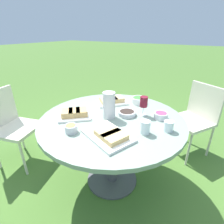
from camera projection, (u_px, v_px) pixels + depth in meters
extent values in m
plane|color=#446B2B|center=(112.00, 179.00, 1.90)|extent=(40.00, 40.00, 0.00)
cylinder|color=#4C4C51|center=(112.00, 178.00, 1.90)|extent=(0.53, 0.53, 0.02)
cylinder|color=#4C4C51|center=(112.00, 152.00, 1.74)|extent=(0.11, 0.11, 0.69)
cylinder|color=gray|center=(112.00, 120.00, 1.59)|extent=(1.30, 1.30, 0.03)
cube|color=beige|center=(190.00, 121.00, 2.15)|extent=(0.59, 0.59, 0.04)
cube|color=beige|center=(205.00, 102.00, 2.13)|extent=(0.39, 0.25, 0.42)
cylinder|color=beige|center=(165.00, 134.00, 2.33)|extent=(0.03, 0.03, 0.43)
cylinder|color=beige|center=(189.00, 150.00, 2.01)|extent=(0.03, 0.03, 0.43)
cylinder|color=beige|center=(185.00, 127.00, 2.48)|extent=(0.03, 0.03, 0.43)
cylinder|color=beige|center=(210.00, 141.00, 2.17)|extent=(0.03, 0.03, 0.43)
cube|color=beige|center=(18.00, 129.00, 1.99)|extent=(0.53, 0.54, 0.04)
cylinder|color=beige|center=(23.00, 159.00, 1.87)|extent=(0.03, 0.03, 0.43)
cylinder|color=beige|center=(45.00, 139.00, 2.21)|extent=(0.03, 0.03, 0.43)
cylinder|color=beige|center=(21.00, 135.00, 2.31)|extent=(0.03, 0.03, 0.43)
cylinder|color=silver|center=(109.00, 105.00, 1.54)|extent=(0.11, 0.11, 0.24)
cone|color=silver|center=(104.00, 94.00, 1.53)|extent=(0.03, 0.03, 0.03)
cylinder|color=silver|center=(143.00, 115.00, 1.64)|extent=(0.06, 0.06, 0.01)
cylinder|color=silver|center=(143.00, 110.00, 1.62)|extent=(0.01, 0.01, 0.08)
cylinder|color=maroon|center=(144.00, 102.00, 1.58)|extent=(0.07, 0.07, 0.10)
cube|color=white|center=(112.00, 102.00, 1.89)|extent=(0.36, 0.37, 0.02)
cube|color=tan|center=(118.00, 99.00, 1.90)|extent=(0.17, 0.17, 0.04)
cube|color=tan|center=(112.00, 100.00, 1.88)|extent=(0.17, 0.17, 0.04)
cube|color=tan|center=(106.00, 100.00, 1.86)|extent=(0.17, 0.17, 0.04)
cube|color=white|center=(75.00, 116.00, 1.60)|extent=(0.35, 0.35, 0.02)
cube|color=tan|center=(82.00, 112.00, 1.59)|extent=(0.17, 0.17, 0.05)
cube|color=tan|center=(74.00, 113.00, 1.58)|extent=(0.17, 0.17, 0.05)
cube|color=tan|center=(67.00, 113.00, 1.57)|extent=(0.17, 0.17, 0.05)
cube|color=white|center=(108.00, 135.00, 1.30)|extent=(0.44, 0.37, 0.02)
cube|color=tan|center=(115.00, 137.00, 1.23)|extent=(0.18, 0.20, 0.04)
cube|color=tan|center=(108.00, 132.00, 1.29)|extent=(0.18, 0.20, 0.04)
cylinder|color=silver|center=(71.00, 129.00, 1.35)|extent=(0.10, 0.10, 0.06)
cylinder|color=#E0C147|center=(71.00, 127.00, 1.34)|extent=(0.08, 0.08, 0.03)
cylinder|color=white|center=(139.00, 100.00, 1.89)|extent=(0.15, 0.15, 0.06)
cylinder|color=#387533|center=(139.00, 99.00, 1.88)|extent=(0.13, 0.13, 0.03)
cylinder|color=silver|center=(127.00, 113.00, 1.63)|extent=(0.16, 0.16, 0.04)
cylinder|color=#2D231E|center=(127.00, 112.00, 1.62)|extent=(0.13, 0.13, 0.02)
cylinder|color=silver|center=(161.00, 116.00, 1.56)|extent=(0.12, 0.12, 0.05)
cylinder|color=#D6385B|center=(161.00, 114.00, 1.56)|extent=(0.10, 0.10, 0.02)
cylinder|color=silver|center=(145.00, 127.00, 1.33)|extent=(0.08, 0.08, 0.10)
cylinder|color=silver|center=(168.00, 126.00, 1.37)|extent=(0.08, 0.08, 0.08)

